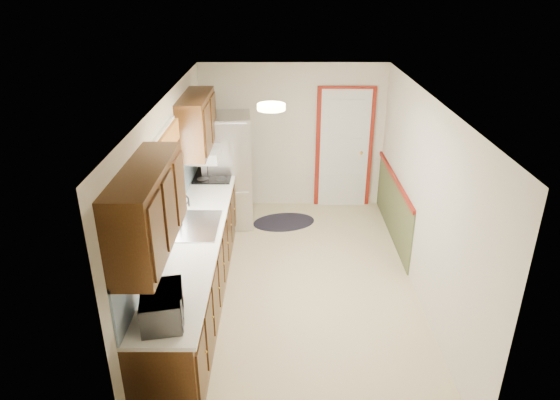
{
  "coord_description": "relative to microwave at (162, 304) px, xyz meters",
  "views": [
    {
      "loc": [
        -0.2,
        -5.41,
        3.63
      ],
      "look_at": [
        -0.21,
        0.08,
        1.15
      ],
      "focal_mm": 32.0,
      "sensor_mm": 36.0,
      "label": 1
    }
  ],
  "objects": [
    {
      "name": "ceiling_fixture",
      "position": [
        0.9,
        1.75,
        1.25
      ],
      "size": [
        0.3,
        0.3,
        0.06
      ],
      "primitive_type": "cylinder",
      "color": "#FFD88C",
      "rests_on": "room_shell"
    },
    {
      "name": "cooktop",
      "position": [
        0.01,
        3.35,
        -0.16
      ],
      "size": [
        0.54,
        0.65,
        0.02
      ],
      "primitive_type": "cube",
      "color": "black",
      "rests_on": "kitchen_run"
    },
    {
      "name": "rug",
      "position": [
        1.05,
        3.7,
        -1.11
      ],
      "size": [
        1.11,
        0.85,
        0.01
      ],
      "primitive_type": "ellipsoid",
      "rotation": [
        0.0,
        0.0,
        0.23
      ],
      "color": "black",
      "rests_on": "ground"
    },
    {
      "name": "room_shell",
      "position": [
        1.2,
        1.95,
        0.09
      ],
      "size": [
        3.2,
        5.2,
        2.52
      ],
      "color": "beige",
      "rests_on": "ground"
    },
    {
      "name": "kitchen_run",
      "position": [
        -0.04,
        1.66,
        -0.3
      ],
      "size": [
        0.63,
        4.0,
        2.2
      ],
      "color": "#3C210D",
      "rests_on": "ground"
    },
    {
      "name": "refrigerator",
      "position": [
        0.18,
        3.71,
        -0.23
      ],
      "size": [
        0.79,
        0.77,
        1.76
      ],
      "rotation": [
        0.0,
        0.0,
        0.08
      ],
      "color": "#B7B7BC",
      "rests_on": "ground"
    },
    {
      "name": "microwave",
      "position": [
        0.0,
        0.0,
        0.0
      ],
      "size": [
        0.37,
        0.55,
        0.34
      ],
      "primitive_type": "imported",
      "rotation": [
        0.0,
        0.0,
        1.76
      ],
      "color": "white",
      "rests_on": "kitchen_run"
    },
    {
      "name": "back_wall_trim",
      "position": [
        2.19,
        4.16,
        -0.22
      ],
      "size": [
        1.12,
        2.3,
        2.08
      ],
      "color": "maroon",
      "rests_on": "ground"
    }
  ]
}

